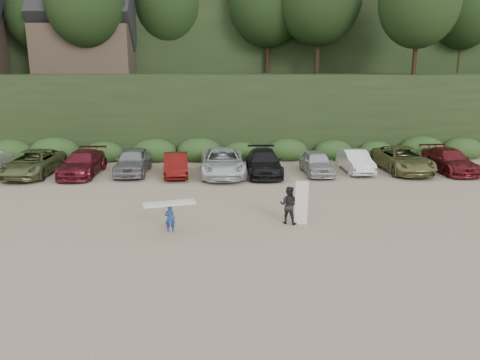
{
  "coord_description": "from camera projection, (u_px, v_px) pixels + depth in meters",
  "views": [
    {
      "loc": [
        -0.66,
        -18.96,
        6.71
      ],
      "look_at": [
        0.36,
        3.0,
        1.3
      ],
      "focal_mm": 35.0,
      "sensor_mm": 36.0,
      "label": 1
    }
  ],
  "objects": [
    {
      "name": "child_surfer",
      "position": [
        170.0,
        212.0,
        19.14
      ],
      "size": [
        2.2,
        1.09,
        1.27
      ],
      "color": "navy",
      "rests_on": "ground"
    },
    {
      "name": "hillside_backdrop",
      "position": [
        221.0,
        24.0,
        52.18
      ],
      "size": [
        90.0,
        41.5,
        28.0
      ],
      "color": "black",
      "rests_on": "ground"
    },
    {
      "name": "parked_cars",
      "position": [
        206.0,
        162.0,
        29.49
      ],
      "size": [
        33.91,
        6.29,
        1.63
      ],
      "color": "#ADADB2",
      "rests_on": "ground"
    },
    {
      "name": "adult_surfer",
      "position": [
        290.0,
        205.0,
        20.18
      ],
      "size": [
        1.29,
        0.91,
        1.97
      ],
      "color": "black",
      "rests_on": "ground"
    },
    {
      "name": "ground",
      "position": [
        235.0,
        226.0,
        20.03
      ],
      "size": [
        120.0,
        120.0,
        0.0
      ],
      "primitive_type": "plane",
      "color": "tan",
      "rests_on": "ground"
    }
  ]
}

